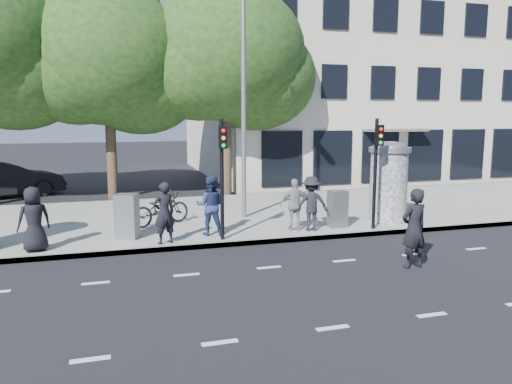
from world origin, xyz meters
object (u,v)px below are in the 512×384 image
object	(u,v)px
ad_column_right	(389,180)
ped_c	(210,205)
street_lamp	(244,80)
ped_a	(34,219)
ped_b	(164,213)
car_mid	(6,180)
traffic_pole_far	(376,162)
ped_d	(311,204)
cabinet_right	(338,209)
ped_e	(295,205)
cabinet_left	(127,216)
man_road	(414,228)
bicycle	(161,209)
traffic_pole_near	(222,167)

from	to	relation	value
ad_column_right	ped_c	xyz separation A→B (m)	(-6.01, -0.19, -0.51)
street_lamp	ped_a	xyz separation A→B (m)	(-6.33, -2.62, -3.80)
ped_b	car_mid	bearing A→B (deg)	-80.44
traffic_pole_far	street_lamp	distance (m)	5.12
ped_d	cabinet_right	distance (m)	1.03
street_lamp	ped_e	bearing A→B (deg)	-67.18
street_lamp	ped_a	size ratio (longest dim) A/B	4.71
street_lamp	cabinet_left	world-z (taller)	street_lamp
ped_b	cabinet_right	distance (m)	5.48
traffic_pole_far	street_lamp	world-z (taller)	street_lamp
man_road	bicycle	bearing A→B (deg)	-54.90
ad_column_right	ped_b	bearing A→B (deg)	-173.47
ped_a	street_lamp	bearing A→B (deg)	-179.28
cabinet_right	ped_d	bearing A→B (deg)	-171.91
man_road	cabinet_left	xyz separation A→B (m)	(-6.53, 4.28, -0.18)
man_road	bicycle	size ratio (longest dim) A/B	0.95
traffic_pole_near	ped_e	world-z (taller)	traffic_pole_near
cabinet_right	traffic_pole_far	bearing A→B (deg)	-34.49
ped_c	car_mid	distance (m)	12.39
ad_column_right	ped_d	world-z (taller)	ad_column_right
bicycle	cabinet_right	bearing A→B (deg)	-134.54
ped_b	cabinet_right	size ratio (longest dim) A/B	1.48
cabinet_left	man_road	bearing A→B (deg)	-8.36
ped_c	cabinet_left	bearing A→B (deg)	11.18
man_road	ped_c	bearing A→B (deg)	-52.50
ped_b	car_mid	world-z (taller)	ped_b
ped_d	car_mid	size ratio (longest dim) A/B	0.35
bicycle	cabinet_left	distance (m)	1.86
ped_e	man_road	size ratio (longest dim) A/B	0.82
ped_e	car_mid	world-z (taller)	ped_e
ped_c	cabinet_right	bearing A→B (deg)	-165.44
cabinet_right	car_mid	bearing A→B (deg)	134.63
ped_c	car_mid	world-z (taller)	ped_c
bicycle	ped_c	bearing A→B (deg)	-168.78
ad_column_right	cabinet_right	world-z (taller)	ad_column_right
traffic_pole_near	bicycle	bearing A→B (deg)	121.47
ped_e	man_road	world-z (taller)	man_road
traffic_pole_near	ped_c	size ratio (longest dim) A/B	1.94
ped_a	car_mid	size ratio (longest dim) A/B	0.36
ped_e	man_road	xyz separation A→B (m)	(1.56, -3.88, 0.02)
ad_column_right	traffic_pole_far	bearing A→B (deg)	-137.79
ped_a	ped_e	distance (m)	7.31
ped_d	bicycle	bearing A→B (deg)	-17.93
traffic_pole_near	cabinet_left	world-z (taller)	traffic_pole_near
ped_d	cabinet_left	world-z (taller)	ped_d
traffic_pole_near	ped_c	distance (m)	1.42
ad_column_right	cabinet_left	distance (m)	8.42
traffic_pole_far	bicycle	xyz separation A→B (m)	(-6.29, 2.43, -1.55)
street_lamp	ped_b	xyz separation A→B (m)	(-3.02, -2.78, -3.79)
traffic_pole_near	ped_b	world-z (taller)	traffic_pole_near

